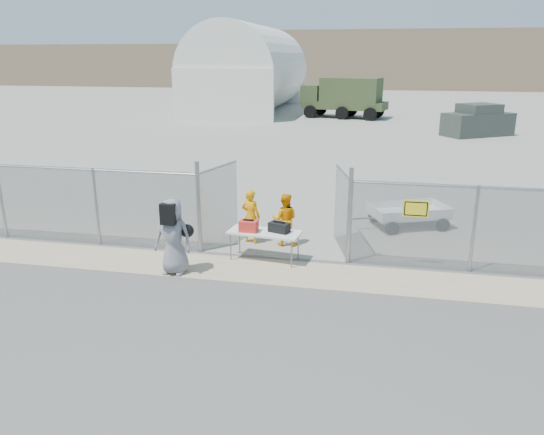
% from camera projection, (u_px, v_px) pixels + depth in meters
% --- Properties ---
extents(ground, '(160.00, 160.00, 0.00)m').
position_uv_depth(ground, '(255.00, 288.00, 12.24)').
color(ground, '#444444').
extents(tarmac_inside, '(160.00, 80.00, 0.01)m').
position_uv_depth(tarmac_inside, '(354.00, 111.00, 51.58)').
color(tarmac_inside, gray).
rests_on(tarmac_inside, ground).
extents(dirt_strip, '(44.00, 1.60, 0.01)m').
position_uv_depth(dirt_strip, '(264.00, 271.00, 13.18)').
color(dirt_strip, tan).
rests_on(dirt_strip, ground).
extents(distant_hills, '(140.00, 6.00, 9.00)m').
position_uv_depth(distant_hills, '(400.00, 60.00, 83.03)').
color(distant_hills, '#7F684F').
rests_on(distant_hills, ground).
extents(chain_link_fence, '(40.00, 0.20, 2.20)m').
position_uv_depth(chain_link_fence, '(272.00, 218.00, 13.79)').
color(chain_link_fence, gray).
rests_on(chain_link_fence, ground).
extents(quonset_hangar, '(9.00, 18.00, 8.00)m').
position_uv_depth(quonset_hangar, '(249.00, 68.00, 50.46)').
color(quonset_hangar, silver).
rests_on(quonset_hangar, ground).
extents(folding_table, '(1.94, 0.99, 0.79)m').
position_uv_depth(folding_table, '(265.00, 246.00, 13.80)').
color(folding_table, white).
rests_on(folding_table, ground).
extents(orange_bag, '(0.47, 0.32, 0.29)m').
position_uv_depth(orange_bag, '(249.00, 226.00, 13.64)').
color(orange_bag, red).
rests_on(orange_bag, folding_table).
extents(black_duffel, '(0.58, 0.45, 0.25)m').
position_uv_depth(black_duffel, '(279.00, 227.00, 13.60)').
color(black_duffel, black).
rests_on(black_duffel, folding_table).
extents(security_worker_left, '(0.65, 0.51, 1.56)m').
position_uv_depth(security_worker_left, '(251.00, 216.00, 14.98)').
color(security_worker_left, '#FA9603').
rests_on(security_worker_left, ground).
extents(security_worker_right, '(0.77, 0.62, 1.50)m').
position_uv_depth(security_worker_right, '(285.00, 220.00, 14.79)').
color(security_worker_right, '#FA9603').
rests_on(security_worker_right, ground).
extents(visitor, '(0.95, 0.65, 1.89)m').
position_uv_depth(visitor, '(173.00, 237.00, 12.81)').
color(visitor, gray).
rests_on(visitor, ground).
extents(utility_trailer, '(3.41, 2.65, 0.74)m').
position_uv_depth(utility_trailer, '(408.00, 215.00, 16.51)').
color(utility_trailer, white).
rests_on(utility_trailer, ground).
extents(military_truck, '(7.43, 4.02, 3.36)m').
position_uv_depth(military_truck, '(345.00, 98.00, 45.20)').
color(military_truck, '#384725').
rests_on(military_truck, ground).
extents(parked_vehicle_near, '(4.93, 4.21, 2.06)m').
position_uv_depth(parked_vehicle_near, '(478.00, 120.00, 35.10)').
color(parked_vehicle_near, '#353D36').
rests_on(parked_vehicle_near, ground).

